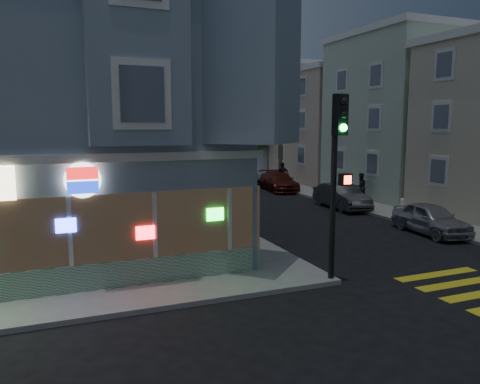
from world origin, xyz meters
TOP-DOWN VIEW (x-y plane):
  - ground at (0.00, 0.00)m, footprint 120.00×120.00m
  - sidewalk_ne at (23.00, 23.00)m, footprint 24.00×42.00m
  - corner_building at (-6.00, 10.98)m, footprint 14.60×14.60m
  - row_house_b at (19.50, 16.00)m, footprint 12.00×8.60m
  - row_house_c at (19.50, 25.00)m, footprint 12.00×8.60m
  - row_house_d at (19.50, 34.00)m, footprint 12.00×8.60m
  - utility_pole at (12.00, 24.00)m, footprint 2.20×0.30m
  - street_tree_near at (12.20, 30.00)m, footprint 3.00×3.00m
  - street_tree_far at (12.20, 38.00)m, footprint 3.00×3.00m
  - pedestrian_a at (13.00, 14.68)m, footprint 0.92×0.75m
  - pedestrian_b at (11.30, 22.20)m, footprint 1.18×0.58m
  - parked_car_a at (10.70, 6.29)m, footprint 2.06×4.29m
  - parked_car_b at (10.70, 13.38)m, footprint 1.89×4.61m
  - parked_car_c at (10.70, 21.67)m, footprint 2.64×5.15m
  - parked_car_d at (9.37, 26.87)m, footprint 2.76×5.52m
  - traffic_signal at (2.82, 2.16)m, footprint 0.67×0.64m
  - fire_hydrant at (13.00, 10.83)m, footprint 0.41×0.24m

SIDE VIEW (x-z plane):
  - ground at x=0.00m, z-range 0.00..0.00m
  - sidewalk_ne at x=23.00m, z-range 0.00..0.15m
  - fire_hydrant at x=13.00m, z-range 0.17..0.89m
  - parked_car_a at x=10.70m, z-range 0.00..1.41m
  - parked_car_c at x=10.70m, z-range 0.00..1.43m
  - parked_car_b at x=10.70m, z-range 0.00..1.49m
  - parked_car_d at x=9.37m, z-range 0.00..1.50m
  - pedestrian_a at x=13.00m, z-range 0.15..1.91m
  - pedestrian_b at x=11.30m, z-range 0.15..2.10m
  - street_tree_near at x=12.20m, z-range 1.29..6.59m
  - street_tree_far at x=12.20m, z-range 1.29..6.59m
  - traffic_signal at x=2.82m, z-range 1.15..6.85m
  - row_house_c at x=19.50m, z-range 0.15..9.15m
  - utility_pole at x=12.00m, z-range 0.30..9.30m
  - row_house_b at x=19.50m, z-range 0.15..10.65m
  - row_house_d at x=19.50m, z-range 0.15..10.65m
  - corner_building at x=-6.00m, z-range 0.12..11.52m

